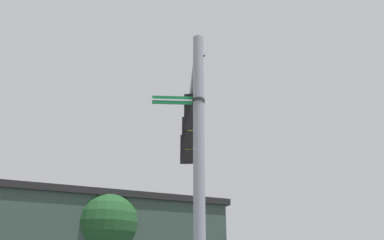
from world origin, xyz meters
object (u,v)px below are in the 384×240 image
Objects in this scene: traffic_light_nearest_pole at (193,114)px; traffic_light_mid_inner at (190,134)px; street_name_sign at (186,101)px; traffic_light_mid_outer at (187,150)px; bird_flying at (200,58)px.

traffic_light_mid_inner is (-0.23, 1.87, 0.00)m from traffic_light_nearest_pole.
traffic_light_nearest_pole is 2.45m from street_name_sign.
traffic_light_mid_outer is 3.72m from bird_flying.
street_name_sign is at bearing -87.12° from traffic_light_mid_inner.
traffic_light_mid_outer is (-0.47, 3.74, 0.00)m from traffic_light_nearest_pole.
bird_flying reaches higher than traffic_light_mid_outer.
traffic_light_mid_outer is at bearing 97.11° from traffic_light_mid_inner.
traffic_light_nearest_pole and traffic_light_mid_inner have the same top height.
traffic_light_nearest_pole is 1.00× the size of traffic_light_mid_outer.
bird_flying is (0.65, -2.10, 3.00)m from traffic_light_mid_outer.
traffic_light_mid_inner is at bearing 92.88° from street_name_sign.
bird_flying reaches higher than traffic_light_mid_inner.
traffic_light_mid_inner is 3.04m from bird_flying.
bird_flying is at bearing -28.94° from traffic_light_mid_inner.
traffic_light_mid_outer is (-0.23, 1.87, 0.00)m from traffic_light_mid_inner.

